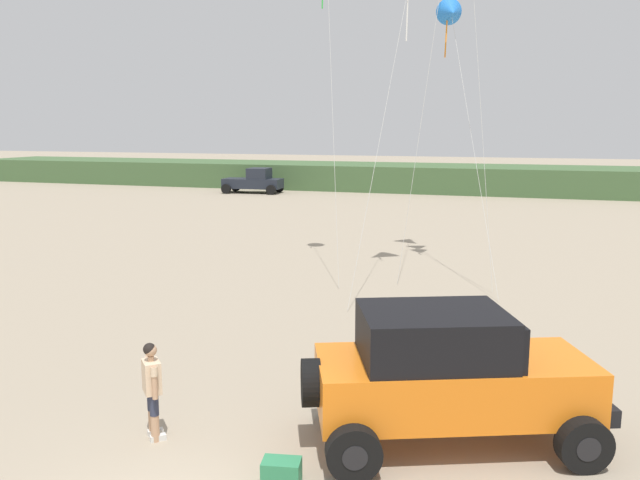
{
  "coord_description": "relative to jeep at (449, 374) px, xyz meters",
  "views": [
    {
      "loc": [
        4.26,
        -6.89,
        5.14
      ],
      "look_at": [
        0.89,
        3.61,
        3.22
      ],
      "focal_mm": 36.41,
      "sensor_mm": 36.0,
      "label": 1
    }
  ],
  "objects": [
    {
      "name": "dune_ridge",
      "position": [
        -4.65,
        43.68,
        -0.17
      ],
      "size": [
        90.0,
        7.59,
        2.07
      ],
      "primitive_type": "cube",
      "color": "#426038",
      "rests_on": "ground_plane"
    },
    {
      "name": "person_watching",
      "position": [
        -4.69,
        -1.35,
        -0.26
      ],
      "size": [
        0.47,
        0.49,
        1.67
      ],
      "color": "tan",
      "rests_on": "ground_plane"
    },
    {
      "name": "kite_purple_stunt",
      "position": [
        -1.88,
        14.35,
        7.99
      ],
      "size": [
        2.93,
        5.59,
        9.8
      ],
      "color": "blue",
      "rests_on": "ground_plane"
    },
    {
      "name": "distant_pickup",
      "position": [
        -19.6,
        37.13,
        -0.26
      ],
      "size": [
        4.73,
        2.68,
        1.98
      ],
      "color": "#1E232D",
      "rests_on": "ground_plane"
    },
    {
      "name": "jeep",
      "position": [
        0.0,
        0.0,
        0.0
      ],
      "size": [
        5.0,
        3.81,
        2.26
      ],
      "color": "orange",
      "rests_on": "ground_plane"
    },
    {
      "name": "cooler_box",
      "position": [
        -2.14,
        -2.04,
        -1.01
      ],
      "size": [
        0.62,
        0.46,
        0.38
      ],
      "primitive_type": "cube",
      "rotation": [
        0.0,
        0.0,
        0.18
      ],
      "color": "#2D7F51",
      "rests_on": "ground_plane"
    }
  ]
}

